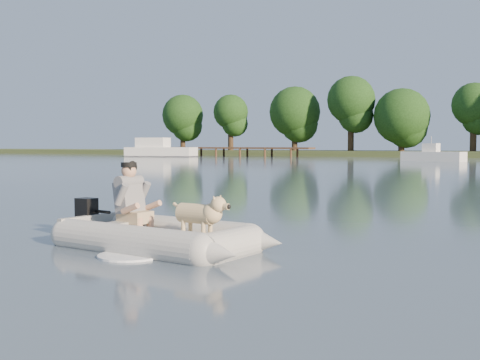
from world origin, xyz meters
The scene contains 8 objects.
water centered at (0.00, 0.00, 0.00)m, with size 160.00×160.00×0.00m, color slate.
dock centered at (-26.00, 52.00, 0.52)m, with size 18.00×2.00×1.04m, color #4C331E, non-canonical shape.
dinghy centered at (0.79, -0.39, 0.50)m, with size 4.05×2.75×1.21m, color #A3A39E, non-canonical shape.
man centered at (0.20, -0.27, 0.67)m, with size 0.62×0.54×0.93m, color slate, non-canonical shape.
dog centered at (1.35, -0.41, 0.45)m, with size 0.80×0.29×0.54m, color tan, non-canonical shape.
outboard_motor centered at (-0.63, -0.22, 0.27)m, with size 0.36×0.25×0.68m, color black, non-canonical shape.
cabin_cruiser centered at (-32.55, 47.05, 1.04)m, with size 7.95×2.84×2.46m, color white, non-canonical shape.
motorboat centered at (-3.31, 43.29, 0.96)m, with size 5.00×1.92×2.11m, color white, non-canonical shape.
Camera 1 is at (5.31, -6.81, 1.36)m, focal length 45.00 mm.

